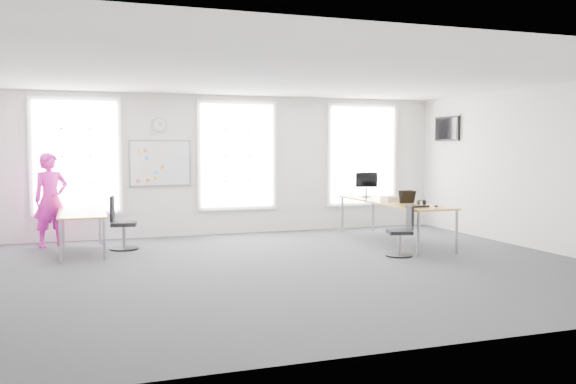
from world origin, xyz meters
name	(u,v)px	position (x,y,z in m)	size (l,w,h in m)	color
floor	(282,268)	(0.00, 0.00, 0.00)	(10.00, 10.00, 0.00)	#242428
ceiling	(282,74)	(0.00, 0.00, 3.00)	(10.00, 10.00, 0.00)	white
wall_back	(223,165)	(0.00, 4.00, 1.50)	(10.00, 10.00, 0.00)	silver
wall_front	(420,190)	(0.00, -4.00, 1.50)	(10.00, 10.00, 0.00)	silver
wall_right	(544,169)	(5.00, 0.00, 1.50)	(10.00, 10.00, 0.00)	silver
window_left	(76,157)	(-3.00, 3.97, 1.70)	(1.60, 0.06, 2.20)	white
window_mid	(237,156)	(0.30, 3.97, 1.70)	(1.60, 0.06, 2.20)	white
window_right	(362,155)	(3.30, 3.97, 1.70)	(1.60, 0.06, 2.20)	white
desk_right	(393,204)	(2.95, 1.84, 0.76)	(0.89, 3.32, 0.81)	gold
desk_left	(82,215)	(-2.93, 2.60, 0.67)	(0.80, 2.01, 0.73)	gold
chair_right	(402,234)	(2.31, 0.33, 0.39)	(0.49, 0.49, 0.88)	black
chair_left	(121,226)	(-2.26, 2.63, 0.43)	(0.53, 0.53, 0.99)	black
person	(51,200)	(-3.47, 3.42, 0.89)	(0.65, 0.43, 1.78)	#E91BB7
whiteboard	(160,163)	(-1.35, 3.97, 1.55)	(1.20, 0.03, 0.90)	silver
wall_clock	(160,125)	(-1.35, 3.97, 2.35)	(0.30, 0.30, 0.04)	gray
tv	(447,129)	(4.95, 3.00, 2.30)	(0.06, 0.90, 0.55)	black
keyboard	(418,207)	(2.77, 0.62, 0.82)	(0.44, 0.16, 0.02)	black
mouse	(436,206)	(3.10, 0.54, 0.83)	(0.07, 0.11, 0.04)	black
lens_cap	(424,205)	(3.10, 0.94, 0.81)	(0.07, 0.07, 0.01)	black
headphones	(421,202)	(3.10, 1.04, 0.85)	(0.16, 0.09, 0.10)	black
laptop_sleeve	(407,197)	(2.98, 1.34, 0.93)	(0.31, 0.17, 0.25)	black
paper_stack	(390,199)	(2.88, 1.83, 0.86)	(0.31, 0.24, 0.11)	beige
monitor	(367,182)	(2.91, 2.94, 1.13)	(0.48, 0.20, 0.53)	black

